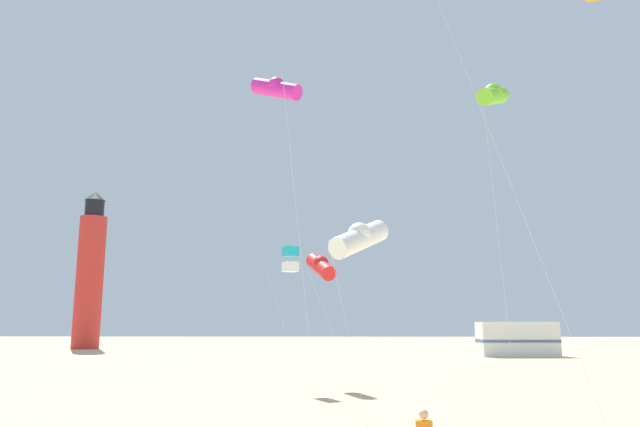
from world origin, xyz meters
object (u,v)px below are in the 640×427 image
kite_tube_lime (493,95)px  kite_tube_magenta (276,88)px  kite_tube_scarlet (321,266)px  lighthouse_distant (90,274)px  rv_van_white (517,339)px  kite_box_cyan (290,259)px  kite_tube_white (359,238)px

kite_tube_lime → kite_tube_magenta: kite_tube_magenta is taller
kite_tube_magenta → kite_tube_scarlet: bearing=62.7°
lighthouse_distant → rv_van_white: bearing=-16.1°
kite_tube_magenta → kite_box_cyan: bearing=78.4°
kite_tube_lime → lighthouse_distant: bearing=130.1°
lighthouse_distant → rv_van_white: (41.32, -11.92, -6.45)m
kite_box_cyan → rv_van_white: bearing=53.9°
kite_tube_lime → rv_van_white: bearing=72.1°
kite_tube_scarlet → kite_tube_white: bearing=-81.2°
lighthouse_distant → rv_van_white: lighthouse_distant is taller
kite_tube_lime → rv_van_white: 30.22m
kite_tube_scarlet → kite_box_cyan: kite_box_cyan is taller
kite_tube_white → lighthouse_distant: lighthouse_distant is taller
rv_van_white → kite_tube_white: bearing=-117.4°
kite_tube_scarlet → kite_tube_lime: 10.81m
kite_tube_white → kite_tube_magenta: (-3.27, 5.52, 7.34)m
lighthouse_distant → kite_tube_scarlet: bearing=-53.7°
kite_tube_white → kite_tube_scarlet: (-1.41, 9.12, -0.06)m
kite_tube_white → kite_box_cyan: bearing=109.1°
rv_van_white → kite_tube_magenta: bearing=-127.0°
kite_tube_lime → rv_van_white: kite_tube_lime is taller
kite_tube_lime → kite_tube_magenta: 9.20m
kite_tube_white → rv_van_white: 35.11m
kite_box_cyan → kite_tube_white: bearing=-70.9°
kite_box_cyan → rv_van_white: (17.30, 23.70, -4.29)m
rv_van_white → kite_box_cyan: bearing=-128.9°
kite_tube_white → kite_tube_lime: 10.12m
kite_tube_lime → kite_box_cyan: 11.28m
kite_tube_lime → lighthouse_distant: 50.89m
kite_tube_scarlet → kite_tube_magenta: bearing=-117.3°
kite_tube_lime → kite_tube_magenta: (-9.15, 0.68, 0.67)m
kite_tube_white → kite_tube_scarlet: bearing=98.8°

